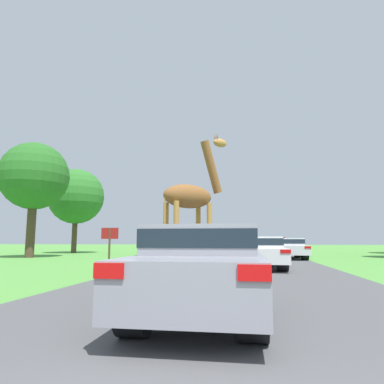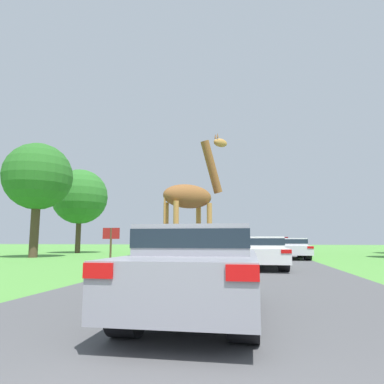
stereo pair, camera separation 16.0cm
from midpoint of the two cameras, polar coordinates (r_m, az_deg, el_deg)
road at (r=31.39m, az=7.94°, el=-9.97°), size 7.86×120.00×0.00m
giraffe_near_road at (r=11.05m, az=-0.53°, el=-1.32°), size 2.18×2.05×4.82m
car_lead_maroon at (r=5.36m, az=1.15°, el=-12.35°), size 1.73×4.05×1.35m
car_queue_right at (r=22.03m, az=15.50°, el=-8.86°), size 1.87×4.76×1.24m
car_queue_left at (r=25.86m, az=1.26°, el=-8.76°), size 1.83×4.43×1.49m
car_far_ahead at (r=28.50m, az=13.20°, el=-8.57°), size 1.82×4.76×1.36m
car_verge_right at (r=14.52m, az=10.81°, el=-9.58°), size 1.95×4.74×1.27m
car_rear_follower at (r=20.40m, az=0.11°, el=-9.27°), size 1.77×4.80×1.23m
tree_centre_back at (r=25.05m, az=-24.96°, el=2.33°), size 4.46×4.46×7.57m
tree_far_right at (r=31.85m, az=-18.88°, el=-0.73°), size 4.83×4.83×7.35m
sign_post at (r=14.10m, az=-13.89°, el=-7.80°), size 0.70×0.08×1.62m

